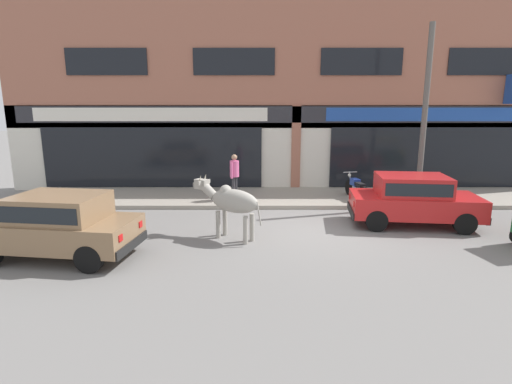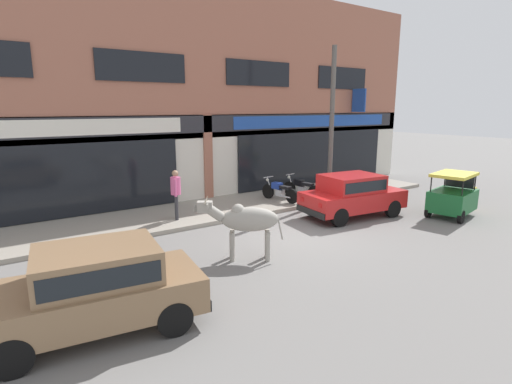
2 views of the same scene
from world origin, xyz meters
The scene contains 11 objects.
ground_plane centered at (0.00, 0.00, 0.00)m, with size 90.00×90.00×0.00m, color slate.
sidewalk centered at (0.00, 3.77, 0.07)m, with size 19.00×3.14×0.13m, color gray.
shop_building centered at (0.00, 5.60, 3.98)m, with size 23.00×1.40×8.39m.
cow centered at (-2.23, -0.76, 1.01)m, with size 1.88×1.41×1.61m.
car_0 centered at (2.89, 0.44, 0.81)m, with size 3.74×2.00×1.46m.
car_1 centered at (-6.04, -2.06, 0.81)m, with size 3.76×2.06×1.46m.
auto_rickshaw centered at (5.79, -1.49, 0.66)m, with size 2.11×1.47×1.52m.
motorcycle_0 centered at (1.97, 3.26, 0.52)m, with size 0.56×1.80×0.88m.
motorcycle_1 centered at (3.10, 3.27, 0.52)m, with size 0.63×1.79×0.88m.
pedestrian centered at (-2.35, 3.11, 1.12)m, with size 0.32×0.46×1.60m.
utility_pole centered at (3.87, 2.50, 3.03)m, with size 0.18×0.18×5.79m, color #595651.
Camera 2 is at (-7.33, -8.57, 3.69)m, focal length 28.00 mm.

